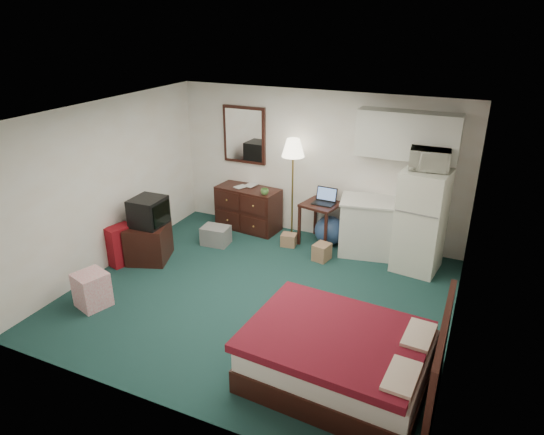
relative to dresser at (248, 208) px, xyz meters
The scene contains 25 objects.
floor 2.33m from the dresser, 59.31° to the right, with size 5.00×4.50×0.01m, color #1C4142.
ceiling 3.13m from the dresser, 59.31° to the right, with size 5.00×4.50×0.01m, color silver.
walls 2.46m from the dresser, 59.31° to the right, with size 5.01×4.51×2.50m.
mirror 1.30m from the dresser, 126.10° to the left, with size 0.80×0.06×1.00m, color white, non-canonical shape.
upper_cabinets 3.06m from the dresser, ahead, with size 1.50×0.35×0.70m, color silver, non-canonical shape.
headboard 4.81m from the dresser, 40.90° to the right, with size 0.06×1.56×1.00m, color black, non-canonical shape.
dresser is the anchor object (origin of this frame).
floor_lamp 0.98m from the dresser, ahead, with size 0.38×0.38×1.74m, color gold, non-canonical shape.
desk 1.38m from the dresser, ahead, with size 0.57×0.57×0.72m, color black, non-canonical shape.
exercise_ball 1.54m from the dresser, ahead, with size 0.50×0.50×0.50m, color navy.
kitchen_counter 2.17m from the dresser, ahead, with size 0.81×0.62×0.89m, color silver, non-canonical shape.
fridge 3.05m from the dresser, ahead, with size 0.64×0.64×1.56m, color silver, non-canonical shape.
bed 4.12m from the dresser, 49.86° to the right, with size 1.81×1.42×0.58m, color #4B0E13, non-canonical shape.
tv_stand 1.94m from the dresser, 117.22° to the right, with size 0.59×0.65×0.59m, color black, non-canonical shape.
suitcase 2.35m from the dresser, 120.19° to the right, with size 0.24×0.39×0.63m, color maroon, non-canonical shape.
retail_box 3.21m from the dresser, 103.34° to the right, with size 0.38×0.38×0.48m, color white, non-canonical shape.
file_bin 0.87m from the dresser, 104.07° to the right, with size 0.45×0.33×0.31m, color gray, non-canonical shape.
cardboard_box_a 1.05m from the dresser, 21.35° to the right, with size 0.24×0.21×0.21m, color brown, non-canonical shape.
cardboard_box_b 1.74m from the dresser, 21.01° to the right, with size 0.23×0.27×0.27m, color brown, non-canonical shape.
laptop 1.50m from the dresser, ahead, with size 0.35×0.29×0.24m, color black, non-canonical shape.
crt_tv 1.95m from the dresser, 116.19° to the right, with size 0.47×0.51×0.44m, color black, non-canonical shape.
microwave 3.32m from the dresser, ahead, with size 0.55×0.30×0.37m, color silver.
book_a 0.54m from the dresser, behind, with size 0.16×0.02×0.22m, color brown.
book_b 0.54m from the dresser, 125.13° to the left, with size 0.18×0.02×0.25m, color brown.
mug 0.64m from the dresser, 24.35° to the right, with size 0.13×0.11×0.13m, color #53883F.
Camera 1 is at (2.54, -5.19, 3.62)m, focal length 32.00 mm.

